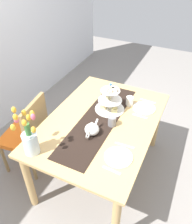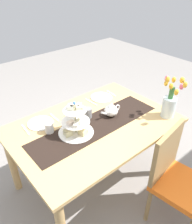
% 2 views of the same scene
% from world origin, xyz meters
% --- Properties ---
extents(ground_plane, '(8.00, 8.00, 0.00)m').
position_xyz_m(ground_plane, '(0.00, 0.00, 0.00)').
color(ground_plane, gray).
extents(dining_table, '(1.47, 1.00, 0.74)m').
position_xyz_m(dining_table, '(0.00, 0.00, 0.64)').
color(dining_table, tan).
rests_on(dining_table, ground_plane).
extents(chair_left, '(0.47, 0.47, 0.91)m').
position_xyz_m(chair_left, '(-0.26, 0.73, 0.50)').
color(chair_left, olive).
rests_on(chair_left, ground_plane).
extents(table_runner, '(1.26, 0.33, 0.00)m').
position_xyz_m(table_runner, '(0.00, 0.03, 0.74)').
color(table_runner, black).
rests_on(table_runner, dining_table).
extents(tiered_cake_stand, '(0.30, 0.30, 0.30)m').
position_xyz_m(tiered_cake_stand, '(0.20, 0.00, 0.84)').
color(tiered_cake_stand, beige).
rests_on(tiered_cake_stand, table_runner).
extents(teapot, '(0.24, 0.13, 0.14)m').
position_xyz_m(teapot, '(-0.21, 0.00, 0.80)').
color(teapot, white).
rests_on(teapot, table_runner).
extents(tulip_vase, '(0.23, 0.24, 0.40)m').
position_xyz_m(tulip_vase, '(-0.61, 0.35, 0.89)').
color(tulip_vase, silver).
rests_on(tulip_vase, dining_table).
extents(dinner_plate_left, '(0.23, 0.23, 0.01)m').
position_xyz_m(dinner_plate_left, '(-0.37, -0.32, 0.75)').
color(dinner_plate_left, white).
rests_on(dinner_plate_left, dining_table).
extents(fork_left, '(0.03, 0.15, 0.01)m').
position_xyz_m(fork_left, '(-0.51, -0.32, 0.74)').
color(fork_left, silver).
rests_on(fork_left, dining_table).
extents(knife_left, '(0.02, 0.17, 0.01)m').
position_xyz_m(knife_left, '(-0.22, -0.32, 0.74)').
color(knife_left, silver).
rests_on(knife_left, dining_table).
extents(dinner_plate_right, '(0.23, 0.23, 0.01)m').
position_xyz_m(dinner_plate_right, '(0.37, -0.32, 0.75)').
color(dinner_plate_right, white).
rests_on(dinner_plate_right, dining_table).
extents(fork_right, '(0.02, 0.15, 0.01)m').
position_xyz_m(fork_right, '(0.22, -0.32, 0.74)').
color(fork_right, silver).
rests_on(fork_right, dining_table).
extents(knife_right, '(0.03, 0.17, 0.01)m').
position_xyz_m(knife_right, '(0.51, -0.32, 0.74)').
color(knife_right, silver).
rests_on(knife_right, dining_table).
extents(mug_grey, '(0.08, 0.08, 0.09)m').
position_xyz_m(mug_grey, '(-0.02, -0.12, 0.79)').
color(mug_grey, slate).
rests_on(mug_grey, table_runner).
extents(mug_white_text, '(0.08, 0.08, 0.09)m').
position_xyz_m(mug_white_text, '(0.36, -0.16, 0.79)').
color(mug_white_text, white).
rests_on(mug_white_text, dining_table).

